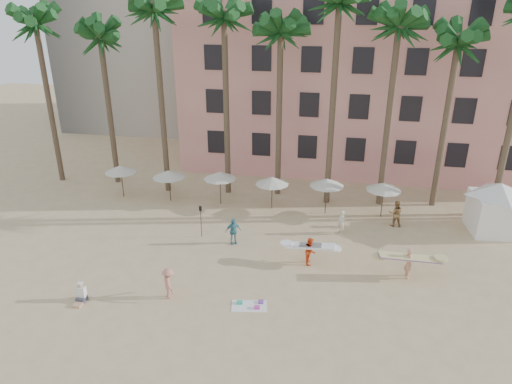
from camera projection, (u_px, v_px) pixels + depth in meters
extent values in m
plane|color=#D1B789|center=(252.00, 312.00, 22.91)|extent=(120.00, 120.00, 0.00)
cube|color=#F7A696|center=(381.00, 77.00, 42.17)|extent=(35.00, 14.00, 16.00)
cylinder|color=brown|center=(50.00, 106.00, 37.50)|extent=(0.44, 0.44, 13.00)
cylinder|color=brown|center=(110.00, 113.00, 37.27)|extent=(0.44, 0.44, 12.00)
cylinder|color=brown|center=(162.00, 106.00, 35.11)|extent=(0.44, 0.44, 14.00)
cylinder|color=brown|center=(226.00, 110.00, 34.78)|extent=(0.44, 0.44, 13.50)
cylinder|color=brown|center=(279.00, 118.00, 34.73)|extent=(0.44, 0.44, 12.50)
cylinder|color=brown|center=(332.00, 110.00, 32.74)|extent=(0.44, 0.44, 14.50)
cylinder|color=brown|center=(388.00, 121.00, 32.78)|extent=(0.44, 0.44, 13.00)
cylinder|color=brown|center=(444.00, 129.00, 32.73)|extent=(0.44, 0.44, 12.00)
cylinder|color=brown|center=(512.00, 121.00, 30.74)|extent=(0.44, 0.44, 14.00)
cylinder|color=#332B23|center=(122.00, 182.00, 36.03)|extent=(0.07, 0.07, 2.50)
cone|color=beige|center=(121.00, 169.00, 35.61)|extent=(2.50, 2.50, 0.55)
cylinder|color=#332B23|center=(170.00, 187.00, 35.26)|extent=(0.07, 0.07, 2.40)
cone|color=beige|center=(169.00, 174.00, 34.86)|extent=(2.50, 2.50, 0.55)
cylinder|color=#332B23|center=(220.00, 189.00, 34.73)|extent=(0.07, 0.07, 2.50)
cone|color=beige|center=(220.00, 175.00, 34.30)|extent=(2.50, 2.50, 0.55)
cylinder|color=#332B23|center=(272.00, 194.00, 33.95)|extent=(0.07, 0.07, 2.40)
cone|color=beige|center=(272.00, 181.00, 33.55)|extent=(2.50, 2.50, 0.55)
cylinder|color=#332B23|center=(326.00, 197.00, 33.13)|extent=(0.07, 0.07, 2.60)
cone|color=beige|center=(327.00, 182.00, 32.68)|extent=(2.50, 2.50, 0.55)
cylinder|color=#332B23|center=(382.00, 201.00, 32.63)|extent=(0.07, 0.07, 2.50)
cone|color=beige|center=(384.00, 186.00, 32.20)|extent=(2.50, 2.50, 0.55)
cube|color=white|center=(495.00, 214.00, 30.48)|extent=(3.20, 3.20, 2.60)
cone|color=white|center=(500.00, 190.00, 29.81)|extent=(4.80, 4.80, 0.90)
cube|color=white|center=(249.00, 306.00, 23.34)|extent=(1.95, 1.29, 0.02)
cube|color=#2AB993|center=(240.00, 302.00, 23.51)|extent=(0.34, 0.30, 0.10)
cube|color=#D93CB3|center=(257.00, 307.00, 23.12)|extent=(0.31, 0.26, 0.12)
cube|color=purple|center=(261.00, 302.00, 23.58)|extent=(0.31, 0.34, 0.08)
imported|color=tan|center=(409.00, 263.00, 25.47)|extent=(0.47, 0.69, 1.82)
cube|color=beige|center=(410.00, 257.00, 25.33)|extent=(3.50, 1.26, 0.40)
imported|color=#EA4618|center=(310.00, 251.00, 26.89)|extent=(0.68, 0.85, 1.66)
cube|color=white|center=(310.00, 246.00, 26.77)|extent=(2.89, 0.80, 0.30)
imported|color=tan|center=(169.00, 283.00, 23.71)|extent=(1.20, 1.28, 1.74)
imported|color=olive|center=(396.00, 213.00, 31.37)|extent=(0.96, 0.77, 1.90)
imported|color=teal|center=(233.00, 231.00, 29.08)|extent=(1.12, 0.88, 1.78)
imported|color=beige|center=(341.00, 222.00, 30.36)|extent=(0.69, 0.72, 1.66)
cylinder|color=black|center=(201.00, 222.00, 29.86)|extent=(0.04, 0.04, 2.10)
cube|color=black|center=(200.00, 209.00, 29.47)|extent=(0.18, 0.03, 0.35)
cube|color=#3F3F4C|center=(82.00, 299.00, 23.68)|extent=(0.48, 0.45, 0.26)
cube|color=tan|center=(78.00, 304.00, 23.37)|extent=(0.43, 0.48, 0.13)
cube|color=white|center=(81.00, 292.00, 23.58)|extent=(0.47, 0.28, 0.59)
sphere|color=tan|center=(80.00, 285.00, 23.41)|extent=(0.26, 0.26, 0.26)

